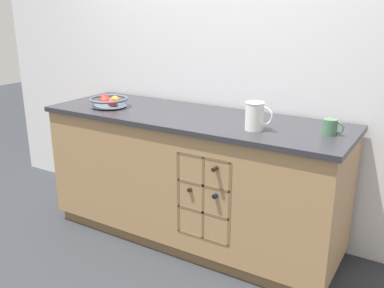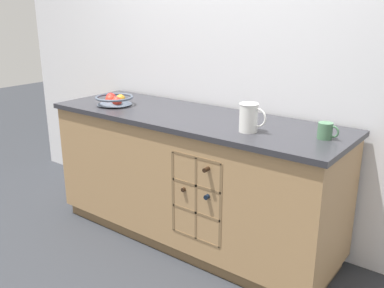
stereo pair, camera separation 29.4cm
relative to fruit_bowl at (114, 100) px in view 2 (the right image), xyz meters
The scene contains 6 objects.
ground_plane 1.19m from the fruit_bowl, ahead, with size 14.00×14.00×0.00m, color #2D3035.
back_wall 0.88m from the fruit_bowl, 37.05° to the left, with size 4.52×0.06×2.55m, color white.
kitchen_island 0.84m from the fruit_bowl, ahead, with size 2.16×0.71×0.94m.
fruit_bowl is the anchor object (origin of this frame).
white_pitcher 1.17m from the fruit_bowl, ahead, with size 0.17×0.12×0.17m.
ceramic_mug 1.59m from the fruit_bowl, ahead, with size 0.12×0.08×0.09m.
Camera 2 is at (1.72, -2.26, 1.64)m, focal length 40.00 mm.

